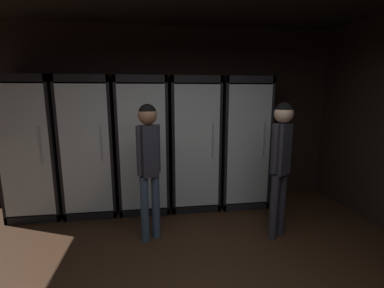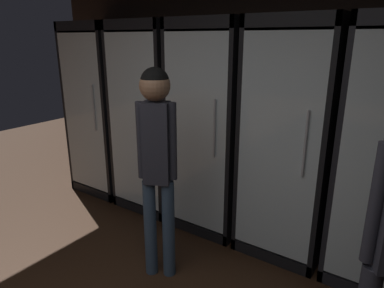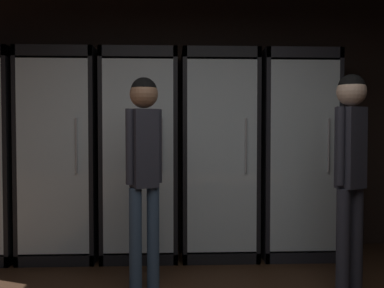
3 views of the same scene
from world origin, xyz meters
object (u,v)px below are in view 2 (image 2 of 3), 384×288
object	(u,v)px
cooler_left	(156,119)
shopper_near	(157,150)
cooler_far_left	(109,110)
cooler_center	(216,129)
cooler_right	(293,141)

from	to	relation	value
cooler_left	shopper_near	world-z (taller)	cooler_left
cooler_far_left	cooler_left	bearing A→B (deg)	-0.23
cooler_center	cooler_right	xyz separation A→B (m)	(0.77, -0.00, 0.01)
cooler_right	shopper_near	bearing A→B (deg)	-123.93
cooler_left	cooler_right	distance (m)	1.54
cooler_left	cooler_center	bearing A→B (deg)	0.18
cooler_left	shopper_near	distance (m)	1.32
cooler_left	shopper_near	bearing A→B (deg)	-49.23
cooler_center	shopper_near	distance (m)	1.01
shopper_near	cooler_far_left	bearing A→B (deg)	148.38
cooler_left	cooler_right	xyz separation A→B (m)	(1.54, 0.00, 0.01)
cooler_right	cooler_left	bearing A→B (deg)	-179.94
cooler_far_left	cooler_left	distance (m)	0.77
cooler_center	shopper_near	xyz separation A→B (m)	(0.09, -1.00, 0.07)
cooler_center	cooler_right	world-z (taller)	same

